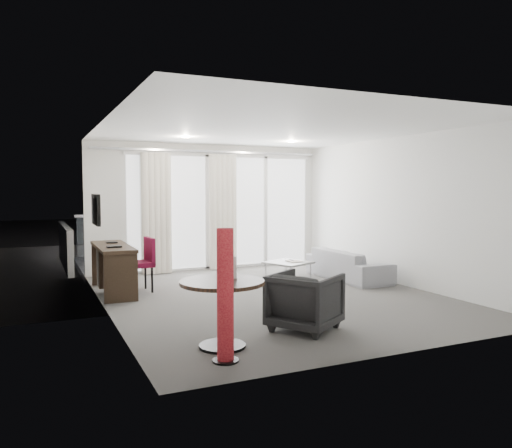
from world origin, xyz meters
name	(u,v)px	position (x,y,z in m)	size (l,w,h in m)	color
floor	(272,296)	(0.00, 0.00, 0.00)	(5.00, 6.00, 0.00)	#504E4A
ceiling	(272,129)	(0.00, 0.00, 2.60)	(5.00, 6.00, 0.00)	white
wall_left	(105,217)	(-2.50, 0.00, 1.30)	(0.00, 6.00, 2.60)	silver
wall_right	(399,211)	(2.50, 0.00, 1.30)	(0.00, 6.00, 2.60)	silver
wall_front	(404,227)	(0.00, -3.00, 1.30)	(5.00, 0.00, 2.60)	silver
window_panel	(223,212)	(0.30, 2.98, 1.20)	(4.00, 0.02, 2.38)	white
window_frame	(223,212)	(0.30, 2.97, 1.20)	(4.10, 0.06, 2.44)	white
curtain_left	(157,213)	(-1.15, 2.82, 1.20)	(0.60, 0.20, 2.38)	silver
curtain_right	(223,212)	(0.25, 2.82, 1.20)	(0.60, 0.20, 2.38)	silver
curtain_track	(211,151)	(0.00, 2.82, 2.45)	(4.80, 0.04, 0.04)	#B2B2B7
downlight_a	(186,137)	(-0.90, 1.60, 2.59)	(0.12, 0.12, 0.02)	#FFE0B2
downlight_b	(291,142)	(1.20, 1.60, 2.59)	(0.12, 0.12, 0.02)	#FFE0B2
desk	(113,269)	(-2.22, 1.31, 0.39)	(0.52, 1.65, 0.77)	black
tv	(96,210)	(-2.46, 1.45, 1.35)	(0.05, 0.80, 0.50)	black
desk_chair	(138,265)	(-1.84, 1.22, 0.44)	(0.48, 0.45, 0.89)	maroon
round_table	(222,314)	(-1.59, -2.05, 0.36)	(0.90, 0.90, 0.72)	black
menu_card	(231,279)	(-1.47, -1.99, 0.72)	(0.13, 0.02, 0.24)	white
red_lamp	(225,296)	(-1.72, -2.47, 0.65)	(0.26, 0.26, 1.31)	maroon
tub_armchair	(305,301)	(-0.45, -1.82, 0.34)	(0.74, 0.76, 0.69)	black
coffee_table	(288,270)	(0.95, 1.23, 0.16)	(0.72, 0.72, 0.32)	gray
remote	(291,259)	(1.06, 1.31, 0.36)	(0.05, 0.15, 0.02)	black
magazine	(294,260)	(1.05, 1.19, 0.36)	(0.22, 0.28, 0.02)	gray
sofa	(348,264)	(1.97, 0.78, 0.27)	(1.88, 0.74, 0.55)	gray
terrace_slab	(201,261)	(0.30, 4.50, -0.06)	(5.60, 3.00, 0.12)	#4D4D50
rattan_chair_a	(220,241)	(0.73, 4.34, 0.43)	(0.59, 0.59, 0.86)	#472E1A
rattan_chair_b	(272,236)	(2.40, 4.89, 0.43)	(0.58, 0.58, 0.85)	#472E1A
rattan_table	(237,247)	(1.12, 4.22, 0.27)	(0.54, 0.54, 0.54)	#472E1A
balustrade	(184,233)	(0.30, 5.95, 0.50)	(5.50, 0.06, 1.05)	#B2B2B7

